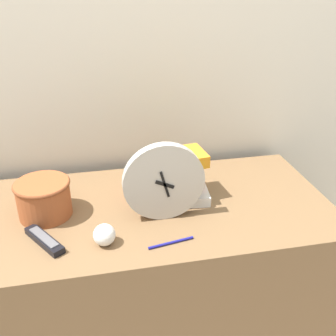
{
  "coord_description": "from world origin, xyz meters",
  "views": [
    {
      "loc": [
        -0.09,
        -0.8,
        1.47
      ],
      "look_at": [
        0.13,
        0.29,
        0.9
      ],
      "focal_mm": 42.0,
      "sensor_mm": 36.0,
      "label": 1
    }
  ],
  "objects": [
    {
      "name": "crumpled_paper_ball",
      "position": [
        -0.09,
        0.12,
        0.79
      ],
      "size": [
        0.06,
        0.06,
        0.06
      ],
      "color": "white",
      "rests_on": "desk"
    },
    {
      "name": "basket",
      "position": [
        -0.27,
        0.31,
        0.83
      ],
      "size": [
        0.18,
        0.18,
        0.12
      ],
      "color": "#994C28",
      "rests_on": "desk"
    },
    {
      "name": "pen",
      "position": [
        0.1,
        0.09,
        0.77
      ],
      "size": [
        0.14,
        0.03,
        0.01
      ],
      "color": "navy",
      "rests_on": "desk"
    },
    {
      "name": "book_stack",
      "position": [
        0.16,
        0.35,
        0.84
      ],
      "size": [
        0.26,
        0.21,
        0.16
      ],
      "color": "white",
      "rests_on": "desk"
    },
    {
      "name": "tv_remote",
      "position": [
        -0.26,
        0.16,
        0.77
      ],
      "size": [
        0.12,
        0.16,
        0.02
      ],
      "color": "black",
      "rests_on": "desk"
    },
    {
      "name": "desk_clock",
      "position": [
        0.1,
        0.23,
        0.89
      ],
      "size": [
        0.25,
        0.03,
        0.25
      ],
      "color": "#B7B2A8",
      "rests_on": "desk"
    },
    {
      "name": "desk",
      "position": [
        0.0,
        0.3,
        0.38
      ],
      "size": [
        1.36,
        0.59,
        0.76
      ],
      "color": "brown",
      "rests_on": "ground_plane"
    },
    {
      "name": "wall_back",
      "position": [
        0.0,
        0.66,
        1.2
      ],
      "size": [
        6.0,
        0.04,
        2.4
      ],
      "color": "silver",
      "rests_on": "ground_plane"
    }
  ]
}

